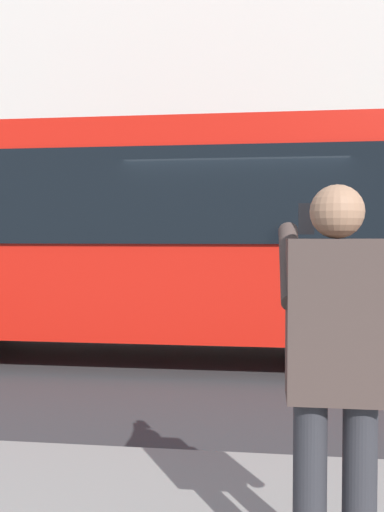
% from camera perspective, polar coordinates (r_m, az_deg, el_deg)
% --- Properties ---
extents(ground_plane, '(60.00, 60.00, 0.00)m').
position_cam_1_polar(ground_plane, '(7.52, 4.68, -10.53)').
color(ground_plane, '#38383A').
extents(building_facade_far, '(28.00, 1.55, 12.00)m').
position_cam_1_polar(building_facade_far, '(14.79, 6.08, 19.16)').
color(building_facade_far, beige).
rests_on(building_facade_far, ground_plane).
extents(red_bus, '(9.05, 2.54, 3.08)m').
position_cam_1_polar(red_bus, '(7.67, -4.12, 2.38)').
color(red_bus, red).
rests_on(red_bus, ground_plane).
extents(pedestrian_photographer, '(0.53, 0.52, 1.70)m').
position_cam_1_polar(pedestrian_photographer, '(2.42, 14.42, -9.97)').
color(pedestrian_photographer, '#2D2D33').
rests_on(pedestrian_photographer, sidewalk_curb).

